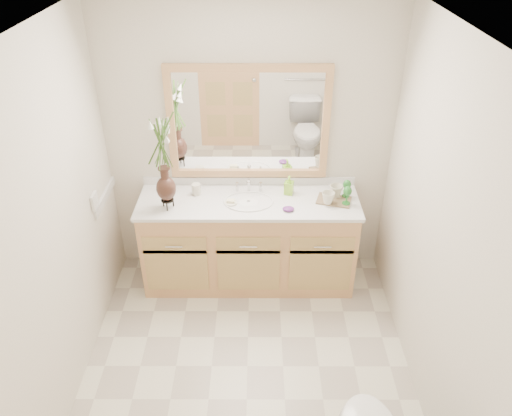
{
  "coord_description": "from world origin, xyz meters",
  "views": [
    {
      "loc": [
        0.07,
        -2.51,
        2.99
      ],
      "look_at": [
        0.06,
        0.65,
        0.99
      ],
      "focal_mm": 35.0,
      "sensor_mm": 36.0,
      "label": 1
    }
  ],
  "objects_px": {
    "flower_vase": "(162,150)",
    "tray": "(334,200)",
    "tumbler": "(196,189)",
    "soap_bottle": "(289,186)"
  },
  "relations": [
    {
      "from": "flower_vase",
      "to": "soap_bottle",
      "type": "distance_m",
      "value": 1.11
    },
    {
      "from": "tray",
      "to": "soap_bottle",
      "type": "bearing_deg",
      "value": 177.93
    },
    {
      "from": "flower_vase",
      "to": "soap_bottle",
      "type": "height_order",
      "value": "flower_vase"
    },
    {
      "from": "flower_vase",
      "to": "tumbler",
      "type": "relative_size",
      "value": 7.91
    },
    {
      "from": "tumbler",
      "to": "tray",
      "type": "xyz_separation_m",
      "value": [
        1.15,
        -0.11,
        -0.04
      ]
    },
    {
      "from": "tumbler",
      "to": "soap_bottle",
      "type": "bearing_deg",
      "value": 0.93
    },
    {
      "from": "flower_vase",
      "to": "tray",
      "type": "xyz_separation_m",
      "value": [
        1.36,
        0.11,
        -0.51
      ]
    },
    {
      "from": "tray",
      "to": "tumbler",
      "type": "bearing_deg",
      "value": -169.15
    },
    {
      "from": "tray",
      "to": "flower_vase",
      "type": "bearing_deg",
      "value": -159.26
    },
    {
      "from": "flower_vase",
      "to": "tumbler",
      "type": "distance_m",
      "value": 0.55
    }
  ]
}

